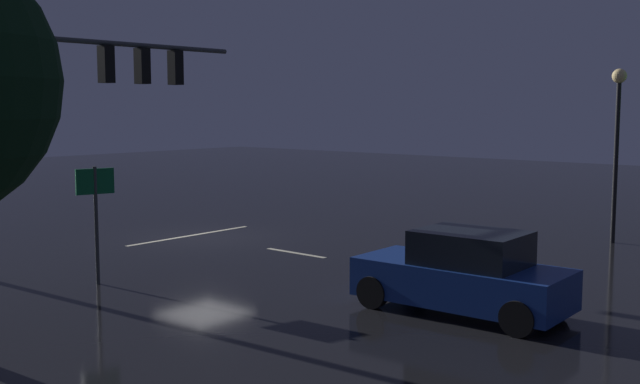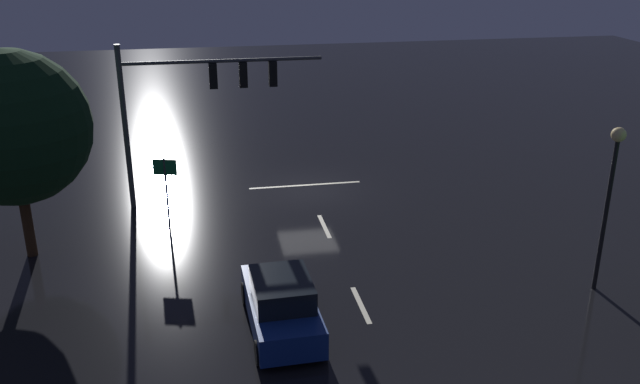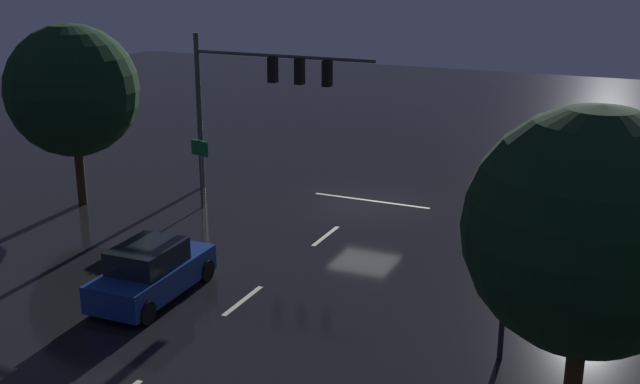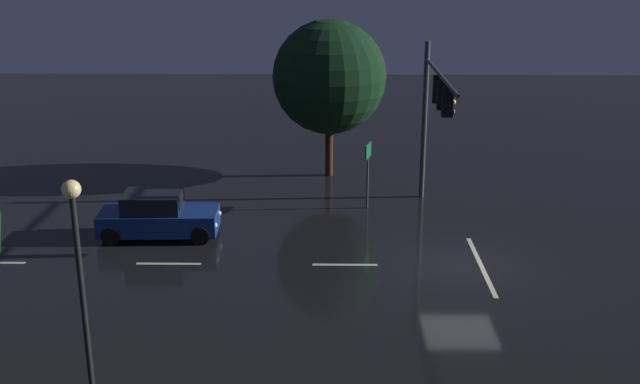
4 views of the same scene
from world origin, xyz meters
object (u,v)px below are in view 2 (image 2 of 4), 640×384
object	(u,v)px
car_approaching	(281,304)
route_sign	(166,178)
street_lamp_left_kerb	(611,180)
traffic_signal_assembly	(197,92)
tree_right_near	(12,128)

from	to	relation	value
car_approaching	route_sign	distance (m)	8.64
route_sign	street_lamp_left_kerb	bearing A→B (deg)	151.38
traffic_signal_assembly	street_lamp_left_kerb	size ratio (longest dim) A/B	1.51
car_approaching	tree_right_near	xyz separation A→B (m)	(8.01, -6.30, 3.83)
street_lamp_left_kerb	tree_right_near	size ratio (longest dim) A/B	0.74
route_sign	tree_right_near	bearing A→B (deg)	18.63
car_approaching	street_lamp_left_kerb	bearing A→B (deg)	-176.88
route_sign	tree_right_near	distance (m)	5.60
car_approaching	route_sign	world-z (taller)	route_sign
traffic_signal_assembly	street_lamp_left_kerb	xyz separation A→B (m)	(-12.05, 9.74, -1.00)
tree_right_near	street_lamp_left_kerb	bearing A→B (deg)	162.41
traffic_signal_assembly	tree_right_near	xyz separation A→B (m)	(6.07, 4.00, -0.06)
traffic_signal_assembly	tree_right_near	bearing A→B (deg)	33.34
car_approaching	street_lamp_left_kerb	xyz separation A→B (m)	(-10.11, -0.55, 2.90)
car_approaching	route_sign	size ratio (longest dim) A/B	1.58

